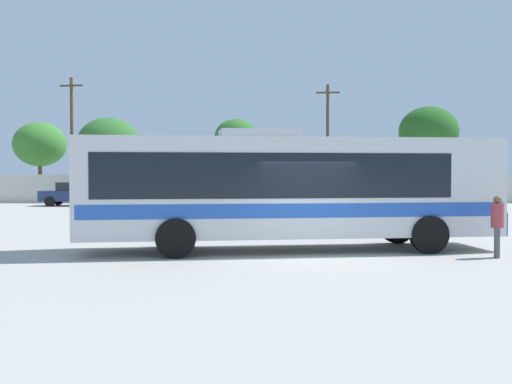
% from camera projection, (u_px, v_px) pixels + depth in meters
% --- Properties ---
extents(ground_plane, '(300.00, 300.00, 0.00)m').
position_uv_depth(ground_plane, '(290.00, 225.00, 25.78)').
color(ground_plane, '#A3A099').
extents(perimeter_wall, '(80.00, 0.30, 2.04)m').
position_uv_depth(perimeter_wall, '(276.00, 189.00, 43.85)').
color(perimeter_wall, beige).
rests_on(perimeter_wall, ground_plane).
extents(coach_bus_silver_blue, '(11.97, 4.05, 3.40)m').
position_uv_depth(coach_bus_silver_blue, '(286.00, 186.00, 17.30)').
color(coach_bus_silver_blue, silver).
rests_on(coach_bus_silver_blue, ground_plane).
extents(attendant_by_bus_door, '(0.42, 0.42, 1.62)m').
position_uv_depth(attendant_by_bus_door, '(498.00, 223.00, 15.79)').
color(attendant_by_bus_door, '#4C4C51').
rests_on(attendant_by_bus_door, ground_plane).
extents(parked_car_leftmost_dark_blue, '(4.14, 2.02, 1.55)m').
position_uv_depth(parked_car_leftmost_dark_blue, '(75.00, 193.00, 40.16)').
color(parked_car_leftmost_dark_blue, navy).
rests_on(parked_car_leftmost_dark_blue, ground_plane).
extents(parked_car_second_red, '(4.49, 2.15, 1.41)m').
position_uv_depth(parked_car_second_red, '(175.00, 194.00, 40.41)').
color(parked_car_second_red, red).
rests_on(parked_car_second_red, ground_plane).
extents(parked_car_third_dark_blue, '(4.01, 2.00, 1.47)m').
position_uv_depth(parked_car_third_dark_blue, '(257.00, 194.00, 40.13)').
color(parked_car_third_dark_blue, navy).
rests_on(parked_car_third_dark_blue, ground_plane).
extents(utility_pole_near, '(1.80, 0.31, 8.87)m').
position_uv_depth(utility_pole_near, '(328.00, 141.00, 46.63)').
color(utility_pole_near, '#4C3823').
rests_on(utility_pole_near, ground_plane).
extents(utility_pole_far, '(1.79, 0.44, 9.23)m').
position_uv_depth(utility_pole_far, '(73.00, 137.00, 45.53)').
color(utility_pole_far, '#4C3823').
rests_on(utility_pole_far, ground_plane).
extents(roadside_tree_left, '(4.33, 4.33, 6.36)m').
position_uv_depth(roadside_tree_left, '(40.00, 144.00, 50.73)').
color(roadside_tree_left, brown).
rests_on(roadside_tree_left, ground_plane).
extents(roadside_tree_midleft, '(4.78, 4.78, 6.40)m').
position_uv_depth(roadside_tree_midleft, '(109.00, 144.00, 47.01)').
color(roadside_tree_midleft, brown).
rests_on(roadside_tree_midleft, ground_plane).
extents(roadside_tree_midright, '(3.32, 3.32, 6.29)m').
position_uv_depth(roadside_tree_midright, '(237.00, 138.00, 46.83)').
color(roadside_tree_midright, brown).
rests_on(roadside_tree_midright, ground_plane).
extents(roadside_tree_right, '(4.69, 4.69, 7.43)m').
position_uv_depth(roadside_tree_right, '(429.00, 132.00, 48.54)').
color(roadside_tree_right, brown).
rests_on(roadside_tree_right, ground_plane).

